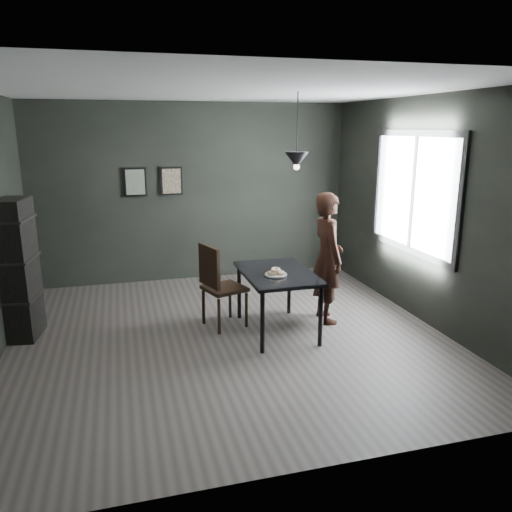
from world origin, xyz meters
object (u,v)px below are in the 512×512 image
object	(u,v)px
cafe_table	(277,278)
wood_chair	(218,281)
pendant_lamp	(297,160)
shelf_unit	(19,270)
white_plate	(276,275)
woman	(327,258)

from	to	relation	value
cafe_table	wood_chair	distance (m)	0.74
cafe_table	pendant_lamp	xyz separation A→B (m)	(0.25, 0.10, 1.38)
shelf_unit	pendant_lamp	world-z (taller)	pendant_lamp
wood_chair	cafe_table	bearing A→B (deg)	-44.13
shelf_unit	white_plate	bearing A→B (deg)	-6.82
pendant_lamp	white_plate	bearing A→B (deg)	-142.77
white_plate	pendant_lamp	xyz separation A→B (m)	(0.31, 0.24, 1.29)
white_plate	woman	size ratio (longest dim) A/B	0.14
shelf_unit	cafe_table	bearing A→B (deg)	-3.92
white_plate	woman	xyz separation A→B (m)	(0.78, 0.33, 0.07)
wood_chair	shelf_unit	distance (m)	2.29
shelf_unit	pendant_lamp	xyz separation A→B (m)	(3.17, -0.55, 1.23)
white_plate	woman	world-z (taller)	woman
pendant_lamp	woman	bearing A→B (deg)	10.67
woman	cafe_table	bearing A→B (deg)	106.58
cafe_table	woman	world-z (taller)	woman
wood_chair	pendant_lamp	distance (m)	1.73
white_plate	pendant_lamp	world-z (taller)	pendant_lamp
wood_chair	pendant_lamp	world-z (taller)	pendant_lamp
woman	wood_chair	size ratio (longest dim) A/B	1.57
woman	white_plate	bearing A→B (deg)	114.61
woman	wood_chair	xyz separation A→B (m)	(-1.38, 0.13, -0.23)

